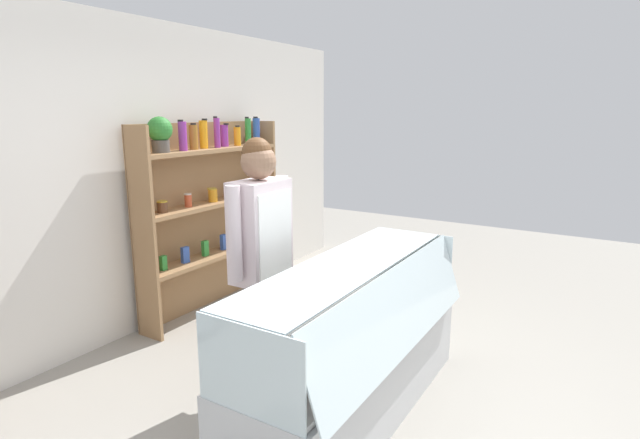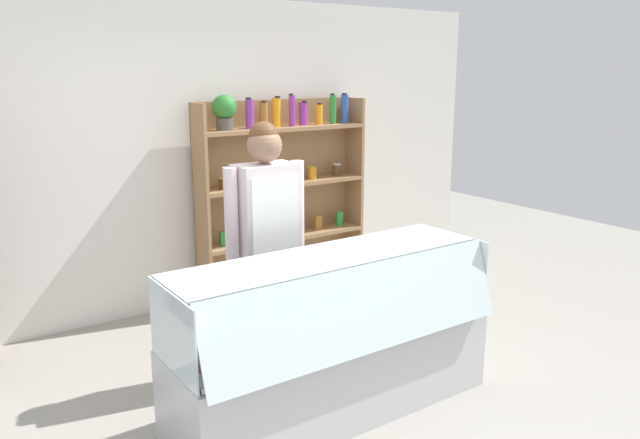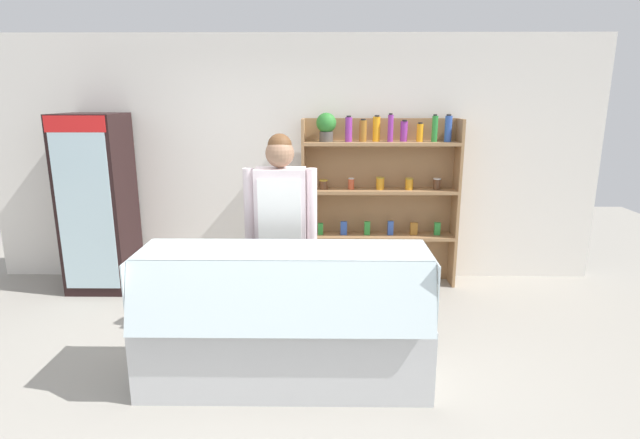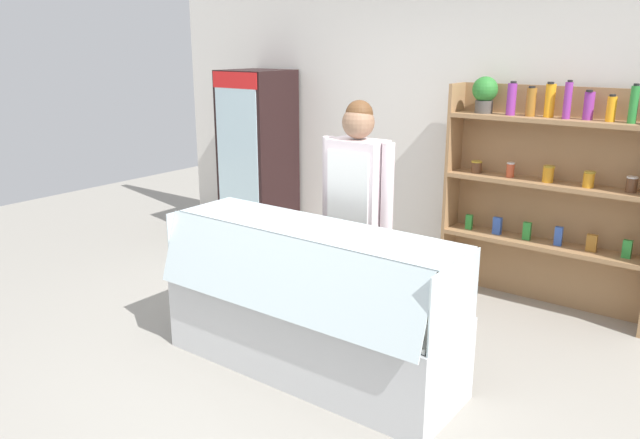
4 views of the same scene
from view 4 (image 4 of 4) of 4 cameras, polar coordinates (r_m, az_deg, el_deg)
name	(u,v)px [view 4 (image 4 of 4)]	position (r m, az deg, el deg)	size (l,w,h in m)	color
ground_plane	(303,365)	(4.43, -1.60, -13.18)	(12.00, 12.00, 0.00)	gray
back_wall	(455,134)	(5.86, 12.21, 7.68)	(6.80, 0.10, 2.70)	white
drinks_fridge	(258,160)	(6.72, -5.72, 5.43)	(0.64, 0.63, 1.88)	black
shelving_unit	(546,182)	(5.39, 19.95, 3.24)	(1.68, 0.29, 1.88)	#9E754C
deli_display_case	(309,327)	(4.23, -1.02, -9.84)	(2.06, 0.72, 1.01)	silver
shop_clerk	(356,199)	(4.53, 3.35, 1.86)	(0.60, 0.25, 1.77)	#4C4233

